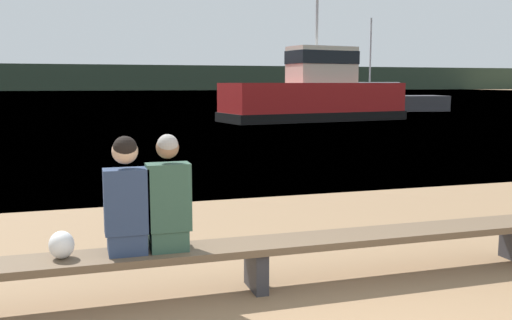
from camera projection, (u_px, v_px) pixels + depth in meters
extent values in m
plane|color=#386084|center=(86.00, 92.00, 122.85)|extent=(240.00, 240.00, 0.00)
cube|color=#2D3D2D|center=(84.00, 78.00, 157.82)|extent=(600.00, 12.00, 7.01)
cube|color=brown|center=(256.00, 246.00, 5.28)|extent=(6.53, 0.49, 0.07)
cube|color=#2D2D33|center=(256.00, 269.00, 5.31)|extent=(0.12, 0.41, 0.38)
cube|color=navy|center=(127.00, 241.00, 4.97)|extent=(0.33, 0.34, 0.19)
cube|color=navy|center=(126.00, 201.00, 4.86)|extent=(0.38, 0.22, 0.56)
sphere|color=tan|center=(125.00, 151.00, 4.80)|extent=(0.22, 0.22, 0.22)
sphere|color=black|center=(125.00, 148.00, 4.78)|extent=(0.20, 0.20, 0.20)
cube|color=#2D4C3D|center=(168.00, 238.00, 5.08)|extent=(0.33, 0.34, 0.19)
cube|color=#2D4C3D|center=(168.00, 197.00, 4.96)|extent=(0.38, 0.22, 0.59)
sphere|color=#846047|center=(167.00, 147.00, 4.90)|extent=(0.20, 0.20, 0.20)
sphere|color=gray|center=(168.00, 145.00, 4.89)|extent=(0.18, 0.18, 0.18)
ellipsoid|color=white|center=(62.00, 245.00, 4.79)|extent=(0.21, 0.22, 0.24)
cube|color=#A81919|center=(313.00, 102.00, 29.55)|extent=(9.92, 4.48, 1.94)
cube|color=black|center=(313.00, 116.00, 29.65)|extent=(10.13, 4.63, 0.47)
cube|color=beige|center=(322.00, 65.00, 29.51)|extent=(3.59, 2.31, 1.85)
cube|color=black|center=(322.00, 58.00, 29.46)|extent=(3.67, 2.38, 0.67)
cylinder|color=#B2B2B7|center=(317.00, 13.00, 29.01)|extent=(0.14, 0.14, 3.36)
cube|color=#333338|center=(376.00, 103.00, 39.60)|extent=(10.00, 4.02, 1.06)
cylinder|color=#B7B7BC|center=(370.00, 57.00, 39.09)|extent=(0.12, 0.12, 5.29)
cylinder|color=#B7B7BC|center=(370.00, 83.00, 39.33)|extent=(4.35, 0.65, 0.08)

